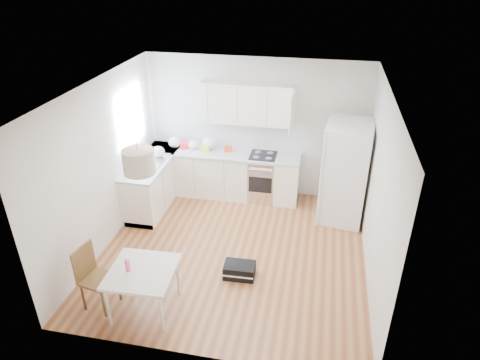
{
  "coord_description": "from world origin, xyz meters",
  "views": [
    {
      "loc": [
        1.21,
        -5.5,
        4.33
      ],
      "look_at": [
        0.03,
        0.4,
        1.11
      ],
      "focal_mm": 32.0,
      "sensor_mm": 36.0,
      "label": 1
    }
  ],
  "objects_px": {
    "refrigerator": "(346,172)",
    "gym_bag": "(239,270)",
    "dining_table": "(142,275)",
    "dining_chair": "(98,278)"
  },
  "relations": [
    {
      "from": "dining_table",
      "to": "dining_chair",
      "type": "height_order",
      "value": "dining_chair"
    },
    {
      "from": "dining_chair",
      "to": "gym_bag",
      "type": "relative_size",
      "value": 2.01
    },
    {
      "from": "refrigerator",
      "to": "gym_bag",
      "type": "xyz_separation_m",
      "value": [
        -1.51,
        -2.01,
        -0.8
      ]
    },
    {
      "from": "dining_table",
      "to": "gym_bag",
      "type": "distance_m",
      "value": 1.52
    },
    {
      "from": "dining_table",
      "to": "dining_chair",
      "type": "relative_size",
      "value": 0.95
    },
    {
      "from": "refrigerator",
      "to": "dining_table",
      "type": "height_order",
      "value": "refrigerator"
    },
    {
      "from": "refrigerator",
      "to": "dining_chair",
      "type": "distance_m",
      "value": 4.42
    },
    {
      "from": "dining_table",
      "to": "dining_chair",
      "type": "xyz_separation_m",
      "value": [
        -0.62,
        -0.04,
        -0.13
      ]
    },
    {
      "from": "refrigerator",
      "to": "gym_bag",
      "type": "bearing_deg",
      "value": -121.05
    },
    {
      "from": "dining_table",
      "to": "gym_bag",
      "type": "height_order",
      "value": "dining_table"
    }
  ]
}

